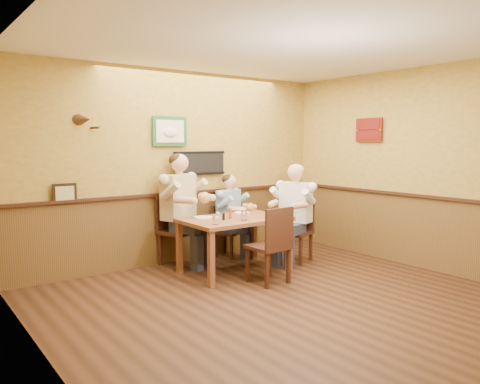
% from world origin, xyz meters
% --- Properties ---
extents(room, '(5.02, 5.03, 2.81)m').
position_xyz_m(room, '(0.13, 0.17, 1.69)').
color(room, black).
rests_on(room, ground).
extents(dining_table, '(1.40, 0.90, 0.75)m').
position_xyz_m(dining_table, '(0.25, 1.50, 0.66)').
color(dining_table, brown).
rests_on(dining_table, ground).
extents(chair_back_left, '(0.59, 0.59, 1.01)m').
position_xyz_m(chair_back_left, '(-0.17, 2.30, 0.50)').
color(chair_back_left, '#3C1E13').
rests_on(chair_back_left, ground).
extents(chair_back_right, '(0.48, 0.48, 0.80)m').
position_xyz_m(chair_back_right, '(0.68, 2.25, 0.40)').
color(chair_back_right, '#3C1E13').
rests_on(chair_back_right, ground).
extents(chair_right_end, '(0.54, 0.54, 0.91)m').
position_xyz_m(chair_right_end, '(1.30, 1.42, 0.45)').
color(chair_right_end, '#3C1E13').
rests_on(chair_right_end, ground).
extents(chair_near_side, '(0.46, 0.46, 0.97)m').
position_xyz_m(chair_near_side, '(0.30, 0.86, 0.49)').
color(chair_near_side, '#3C1E13').
rests_on(chair_near_side, ground).
extents(diner_tan_shirt, '(0.84, 0.84, 1.44)m').
position_xyz_m(diner_tan_shirt, '(-0.17, 2.30, 0.72)').
color(diner_tan_shirt, beige).
rests_on(diner_tan_shirt, ground).
extents(diner_blue_polo, '(0.69, 0.69, 1.14)m').
position_xyz_m(diner_blue_polo, '(0.68, 2.25, 0.57)').
color(diner_blue_polo, '#86A6CA').
rests_on(diner_blue_polo, ground).
extents(diner_white_elder, '(0.76, 0.76, 1.30)m').
position_xyz_m(diner_white_elder, '(1.30, 1.42, 0.65)').
color(diner_white_elder, silver).
rests_on(diner_white_elder, ground).
extents(water_glass_left, '(0.10, 0.10, 0.12)m').
position_xyz_m(water_glass_left, '(-0.24, 1.23, 0.81)').
color(water_glass_left, white).
rests_on(water_glass_left, dining_table).
extents(water_glass_mid, '(0.09, 0.09, 0.13)m').
position_xyz_m(water_glass_mid, '(0.23, 1.26, 0.81)').
color(water_glass_mid, silver).
rests_on(water_glass_mid, dining_table).
extents(cola_tumbler, '(0.10, 0.10, 0.10)m').
position_xyz_m(cola_tumbler, '(0.59, 1.20, 0.80)').
color(cola_tumbler, black).
rests_on(cola_tumbler, dining_table).
extents(hot_sauce_bottle, '(0.05, 0.05, 0.16)m').
position_xyz_m(hot_sauce_bottle, '(0.15, 1.46, 0.83)').
color(hot_sauce_bottle, '#B52E13').
rests_on(hot_sauce_bottle, dining_table).
extents(salt_shaker, '(0.04, 0.04, 0.10)m').
position_xyz_m(salt_shaker, '(-0.03, 1.49, 0.80)').
color(salt_shaker, white).
rests_on(salt_shaker, dining_table).
extents(pepper_shaker, '(0.05, 0.05, 0.09)m').
position_xyz_m(pepper_shaker, '(0.02, 1.44, 0.79)').
color(pepper_shaker, black).
rests_on(pepper_shaker, dining_table).
extents(plate_far_left, '(0.27, 0.27, 0.02)m').
position_xyz_m(plate_far_left, '(-0.10, 1.74, 0.76)').
color(plate_far_left, white).
rests_on(plate_far_left, dining_table).
extents(plate_far_right, '(0.24, 0.24, 0.01)m').
position_xyz_m(plate_far_right, '(0.57, 1.76, 0.76)').
color(plate_far_right, white).
rests_on(plate_far_right, dining_table).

